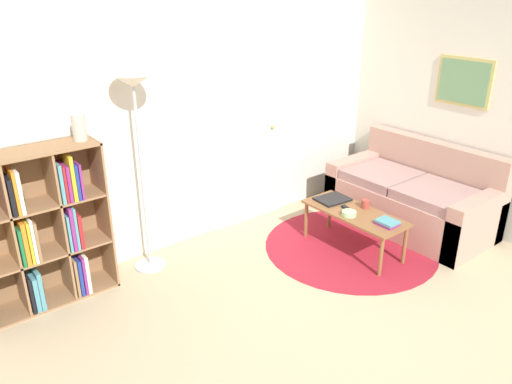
% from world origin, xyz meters
% --- Properties ---
extents(ground_plane, '(14.00, 14.00, 0.00)m').
position_xyz_m(ground_plane, '(0.00, 0.00, 0.00)').
color(ground_plane, tan).
extents(wall_back, '(7.77, 0.11, 2.60)m').
position_xyz_m(wall_back, '(0.03, 2.35, 1.29)').
color(wall_back, silver).
rests_on(wall_back, ground_plane).
extents(wall_right, '(0.08, 5.33, 2.60)m').
position_xyz_m(wall_right, '(2.41, 1.16, 1.30)').
color(wall_right, silver).
rests_on(wall_right, ground_plane).
extents(rug, '(1.67, 1.67, 0.01)m').
position_xyz_m(rug, '(1.09, 1.19, 0.00)').
color(rug, maroon).
rests_on(rug, ground_plane).
extents(bookshelf, '(1.09, 0.34, 1.27)m').
position_xyz_m(bookshelf, '(-1.56, 2.14, 0.64)').
color(bookshelf, '#936B47').
rests_on(bookshelf, ground_plane).
extents(floor_lamp, '(0.33, 0.33, 1.73)m').
position_xyz_m(floor_lamp, '(-0.62, 2.10, 1.47)').
color(floor_lamp, '#B7B7BC').
rests_on(floor_lamp, ground_plane).
extents(couch, '(0.87, 1.64, 0.86)m').
position_xyz_m(couch, '(2.00, 1.14, 0.29)').
color(couch, tan).
rests_on(couch, ground_plane).
extents(coffee_table, '(0.42, 1.02, 0.40)m').
position_xyz_m(coffee_table, '(1.06, 1.15, 0.36)').
color(coffee_table, brown).
rests_on(coffee_table, ground_plane).
extents(laptop, '(0.34, 0.28, 0.02)m').
position_xyz_m(laptop, '(1.09, 1.47, 0.41)').
color(laptop, black).
rests_on(laptop, coffee_table).
extents(bowl, '(0.14, 0.14, 0.04)m').
position_xyz_m(bowl, '(0.96, 1.13, 0.42)').
color(bowl, '#9ED193').
rests_on(bowl, coffee_table).
extents(book_stack_on_table, '(0.15, 0.18, 0.04)m').
position_xyz_m(book_stack_on_table, '(1.08, 0.79, 0.42)').
color(book_stack_on_table, '#7F287A').
rests_on(book_stack_on_table, coffee_table).
extents(cup, '(0.08, 0.08, 0.08)m').
position_xyz_m(cup, '(1.21, 1.15, 0.44)').
color(cup, '#A33D33').
rests_on(cup, coffee_table).
extents(remote, '(0.09, 0.18, 0.02)m').
position_xyz_m(remote, '(1.03, 1.21, 0.41)').
color(remote, black).
rests_on(remote, coffee_table).
extents(vase_on_shelf, '(0.11, 0.11, 0.21)m').
position_xyz_m(vase_on_shelf, '(-1.07, 2.14, 1.38)').
color(vase_on_shelf, '#B7B2A8').
rests_on(vase_on_shelf, bookshelf).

